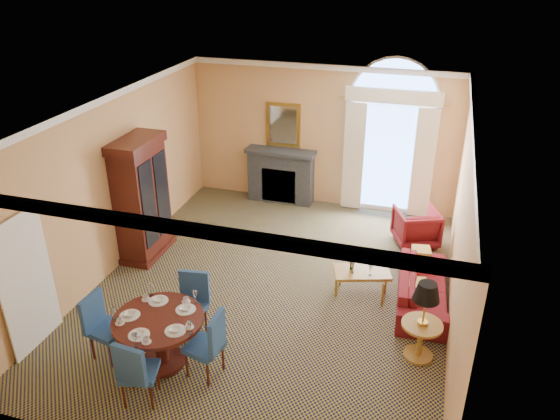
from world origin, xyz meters
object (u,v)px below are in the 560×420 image
(armchair, at_px, (416,227))
(coffee_table, at_px, (361,273))
(side_table, at_px, (424,311))
(armoire, at_px, (141,200))
(sofa, at_px, (423,288))
(dining_table, at_px, (159,330))

(armchair, relative_size, coffee_table, 0.78)
(armchair, distance_m, side_table, 3.47)
(armoire, bearing_deg, coffee_table, -2.93)
(armoire, bearing_deg, sofa, -1.79)
(armoire, height_order, side_table, armoire)
(armoire, bearing_deg, side_table, -16.12)
(dining_table, xyz_separation_m, coffee_table, (2.45, 2.55, -0.16))
(sofa, height_order, side_table, side_table)
(dining_table, relative_size, coffee_table, 1.21)
(armoire, distance_m, coffee_table, 4.30)
(dining_table, bearing_deg, armoire, 122.96)
(armchair, xyz_separation_m, coffee_table, (-0.76, -2.11, 0.07))
(armoire, xyz_separation_m, side_table, (5.32, -1.54, -0.33))
(coffee_table, relative_size, side_table, 0.85)
(armoire, relative_size, coffee_table, 2.22)
(armoire, distance_m, side_table, 5.55)
(coffee_table, xyz_separation_m, side_table, (1.08, -1.32, 0.37))
(dining_table, bearing_deg, armchair, 55.39)
(sofa, xyz_separation_m, side_table, (0.05, -1.37, 0.51))
(sofa, xyz_separation_m, armchair, (-0.27, 2.06, 0.08))
(armchair, height_order, side_table, side_table)
(side_table, bearing_deg, armchair, 95.27)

